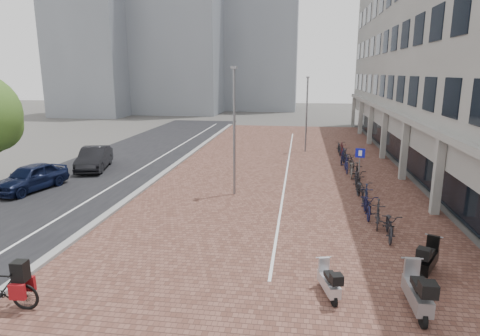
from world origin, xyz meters
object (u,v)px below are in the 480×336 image
Objects in this scene: hero_bike at (2,288)px; scooter_back at (417,291)px; car_navy at (31,177)px; scooter_front at (329,281)px; car_dark at (94,158)px; parking_sign at (359,163)px; scooter_mid at (428,259)px.

scooter_back is (10.52, 1.37, 0.02)m from hero_bike.
scooter_back is at bearing -15.70° from car_navy.
scooter_front is 2.22m from scooter_back.
car_dark is 3.08× the size of scooter_front.
parking_sign reaches higher than scooter_back.
scooter_mid is at bearing -69.74° from parking_sign.
scooter_front is (14.66, -8.38, -0.22)m from car_navy.
scooter_mid is 0.74× the size of parking_sign.
parking_sign is (-0.86, 9.10, 0.92)m from scooter_mid.
hero_bike is at bearing -173.31° from scooter_back.
scooter_front is at bearing 166.87° from scooter_back.
hero_bike is at bearing -135.23° from scooter_mid.
car_navy is 16.89m from scooter_front.
car_dark is 2.59× the size of scooter_mid.
parking_sign reaches higher than scooter_front.
hero_bike is at bearing -46.27° from car_navy.
parking_sign is (-0.02, 11.20, 0.86)m from scooter_back.
car_dark is 21.03m from scooter_back.
scooter_mid is (3.00, 1.62, 0.09)m from scooter_front.
car_dark is 1.92× the size of parking_sign.
hero_bike reaches higher than scooter_front.
scooter_back is at bearing -83.94° from scooter_mid.
scooter_back is 0.81× the size of parking_sign.
parking_sign is at bearing -23.75° from car_dark.
scooter_front is at bearing -123.77° from scooter_mid.
car_dark is 2.37× the size of scooter_back.
car_dark is 20.40m from scooter_mid.
hero_bike reaches higher than scooter_mid.
hero_bike is (5.36, -15.16, -0.10)m from car_dark.
scooter_mid is 9.19m from parking_sign.
hero_bike is 1.18× the size of scooter_mid.
parking_sign is at bearing -43.18° from hero_bike.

